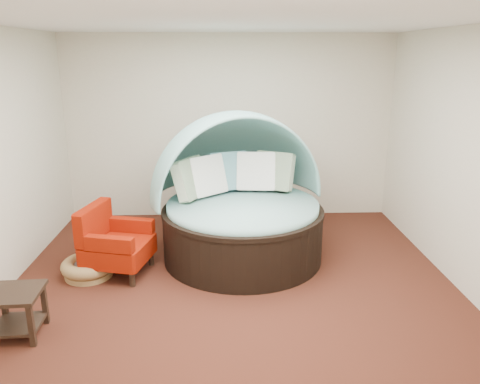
{
  "coord_description": "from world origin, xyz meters",
  "views": [
    {
      "loc": [
        -0.09,
        -4.68,
        2.52
      ],
      "look_at": [
        0.1,
        0.6,
        0.94
      ],
      "focal_mm": 35.0,
      "sensor_mm": 36.0,
      "label": 1
    }
  ],
  "objects_px": {
    "canopy_daybed": "(239,191)",
    "pet_basket": "(88,267)",
    "red_armchair": "(114,243)",
    "side_table": "(16,307)"
  },
  "relations": [
    {
      "from": "canopy_daybed",
      "to": "pet_basket",
      "type": "bearing_deg",
      "value": -179.66
    },
    {
      "from": "canopy_daybed",
      "to": "pet_basket",
      "type": "relative_size",
      "value": 3.86
    },
    {
      "from": "pet_basket",
      "to": "red_armchair",
      "type": "height_order",
      "value": "red_armchair"
    },
    {
      "from": "pet_basket",
      "to": "red_armchair",
      "type": "relative_size",
      "value": 0.78
    },
    {
      "from": "red_armchair",
      "to": "side_table",
      "type": "bearing_deg",
      "value": -102.53
    },
    {
      "from": "pet_basket",
      "to": "red_armchair",
      "type": "bearing_deg",
      "value": 14.94
    },
    {
      "from": "pet_basket",
      "to": "red_armchair",
      "type": "distance_m",
      "value": 0.41
    },
    {
      "from": "canopy_daybed",
      "to": "red_armchair",
      "type": "distance_m",
      "value": 1.64
    },
    {
      "from": "pet_basket",
      "to": "canopy_daybed",
      "type": "bearing_deg",
      "value": 17.99
    },
    {
      "from": "red_armchair",
      "to": "side_table",
      "type": "height_order",
      "value": "red_armchair"
    }
  ]
}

